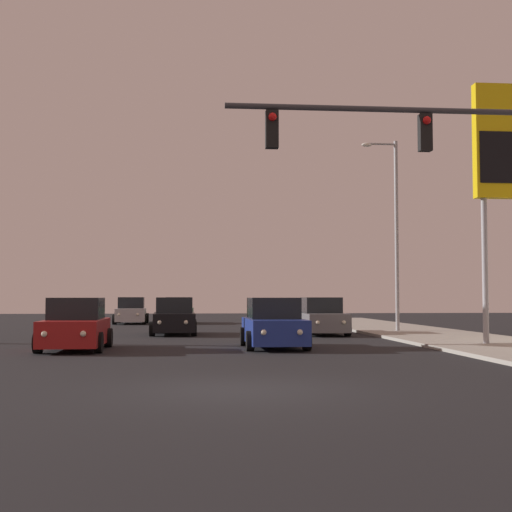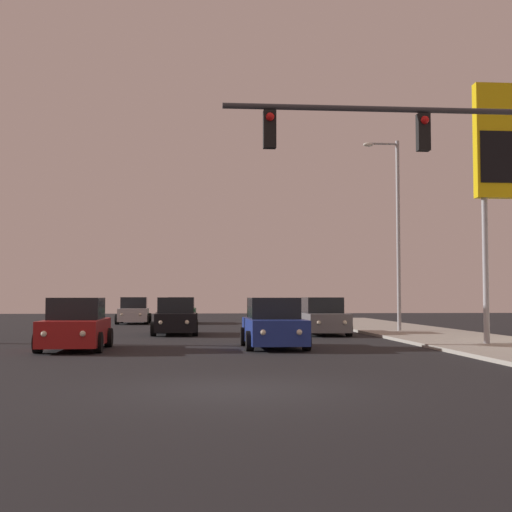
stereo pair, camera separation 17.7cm
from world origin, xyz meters
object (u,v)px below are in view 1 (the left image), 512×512
at_px(traffic_light_mast, 443,171).
at_px(gas_station_sign, 502,156).
at_px(car_green, 179,311).
at_px(car_silver, 131,312).
at_px(street_lamp, 394,225).
at_px(car_red, 76,326).
at_px(car_blue, 274,325).
at_px(car_black, 174,318).
at_px(car_grey, 321,318).

xyz_separation_m(traffic_light_mast, gas_station_sign, (4.71, 7.09, 1.88)).
bearing_deg(car_green, car_silver, 8.51).
xyz_separation_m(street_lamp, gas_station_sign, (1.23, -9.17, 1.50)).
bearing_deg(car_red, car_blue, -177.82).
bearing_deg(car_black, car_blue, 110.14).
distance_m(car_silver, car_red, 22.38).
bearing_deg(car_blue, car_red, 2.29).
relative_size(car_grey, gas_station_sign, 0.48).
height_order(car_blue, car_red, same).
relative_size(car_silver, street_lamp, 0.48).
bearing_deg(car_grey, car_red, 40.96).
bearing_deg(car_black, car_silver, -79.00).
height_order(traffic_light_mast, gas_station_sign, gas_station_sign).
distance_m(car_silver, street_lamp, 19.10).
height_order(car_green, car_silver, same).
distance_m(car_black, gas_station_sign, 15.69).
bearing_deg(car_grey, gas_station_sign, 121.29).
bearing_deg(car_blue, gas_station_sign, 178.56).
xyz_separation_m(car_black, traffic_light_mast, (6.84, -15.96, 3.98)).
bearing_deg(car_grey, car_silver, -55.73).
height_order(car_green, street_lamp, street_lamp).
bearing_deg(gas_station_sign, street_lamp, 97.65).
bearing_deg(car_blue, car_grey, -111.86).
bearing_deg(gas_station_sign, car_grey, 121.42).
xyz_separation_m(car_grey, car_red, (-9.53, -8.31, 0.00)).
distance_m(car_blue, traffic_light_mast, 8.86).
relative_size(car_black, traffic_light_mast, 0.57).
height_order(car_silver, car_blue, same).
distance_m(car_black, car_red, 9.56).
xyz_separation_m(car_grey, traffic_light_mast, (0.22, -15.17, 3.98)).
height_order(car_silver, gas_station_sign, gas_station_sign).
distance_m(car_grey, traffic_light_mast, 15.68).
bearing_deg(car_blue, car_black, -68.77).
relative_size(car_silver, traffic_light_mast, 0.57).
relative_size(car_red, gas_station_sign, 0.48).
xyz_separation_m(car_green, car_blue, (3.54, -22.44, 0.00)).
distance_m(car_blue, car_red, 6.46).
distance_m(car_red, traffic_light_mast, 12.57).
height_order(car_red, street_lamp, street_lamp).
bearing_deg(car_grey, street_lamp, -163.58).
relative_size(car_silver, car_black, 1.00).
bearing_deg(car_red, street_lamp, -145.41).
bearing_deg(street_lamp, traffic_light_mast, -102.06).
distance_m(car_green, street_lamp, 17.44).
bearing_deg(street_lamp, car_grey, -163.44).
height_order(car_blue, car_black, same).
distance_m(traffic_light_mast, gas_station_sign, 8.72).
height_order(traffic_light_mast, street_lamp, street_lamp).
xyz_separation_m(car_silver, car_red, (0.10, -22.38, 0.00)).
height_order(car_silver, street_lamp, street_lamp).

